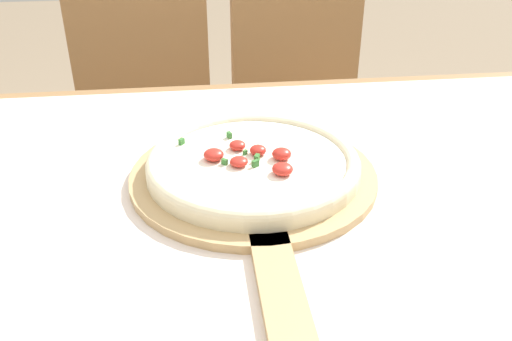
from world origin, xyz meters
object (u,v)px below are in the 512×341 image
pizza (253,163)px  chair_left (146,118)px  chair_right (303,110)px  pizza_peel (256,185)px

pizza → chair_left: bearing=105.2°
pizza → chair_right: (0.24, 0.78, -0.26)m
chair_right → pizza: bearing=-112.9°
pizza_peel → chair_right: chair_right is taller
pizza_peel → pizza: bearing=90.1°
pizza_peel → chair_left: bearing=104.7°
chair_left → pizza: bearing=-77.9°
pizza → chair_left: (-0.21, 0.78, -0.26)m
pizza → chair_right: bearing=73.0°
pizza_peel → chair_right: 0.87m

